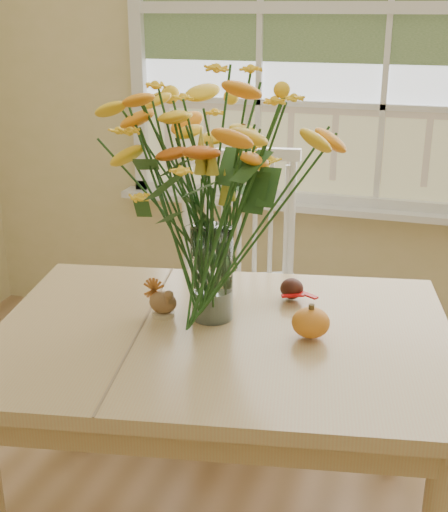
% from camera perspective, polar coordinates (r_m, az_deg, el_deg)
% --- Properties ---
extents(wall_back, '(4.00, 0.02, 2.70)m').
position_cam_1_polar(wall_back, '(3.09, 13.47, 15.76)').
color(wall_back, beige).
rests_on(wall_back, floor).
extents(window, '(2.42, 0.12, 1.74)m').
position_cam_1_polar(window, '(3.04, 13.71, 19.12)').
color(window, silver).
rests_on(window, wall_back).
extents(dining_table, '(1.44, 1.14, 0.69)m').
position_cam_1_polar(dining_table, '(1.99, -0.17, -8.65)').
color(dining_table, tan).
rests_on(dining_table, floor).
extents(windsor_chair, '(0.61, 0.60, 1.01)m').
position_cam_1_polar(windsor_chair, '(2.70, 1.56, -1.40)').
color(windsor_chair, white).
rests_on(windsor_chair, floor).
extents(flower_vase, '(0.58, 0.58, 0.69)m').
position_cam_1_polar(flower_vase, '(1.89, -1.04, 6.29)').
color(flower_vase, white).
rests_on(flower_vase, dining_table).
extents(pumpkin, '(0.11, 0.11, 0.08)m').
position_cam_1_polar(pumpkin, '(1.91, 7.23, -5.65)').
color(pumpkin, orange).
rests_on(pumpkin, dining_table).
extents(turkey_figurine, '(0.09, 0.07, 0.10)m').
position_cam_1_polar(turkey_figurine, '(2.03, -5.11, -3.89)').
color(turkey_figurine, '#CCB78C').
rests_on(turkey_figurine, dining_table).
extents(dark_gourd, '(0.13, 0.08, 0.07)m').
position_cam_1_polar(dark_gourd, '(2.14, 5.66, -2.81)').
color(dark_gourd, '#38160F').
rests_on(dark_gourd, dining_table).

